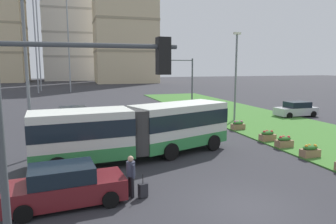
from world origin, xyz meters
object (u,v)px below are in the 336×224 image
Objects in this scene: car_navy_sedan at (74,115)px; flower_planter_4 at (238,125)px; pedestrian_crossing at (131,173)px; streetlight_median at (236,73)px; traffic_light_far_right at (184,77)px; apartment_tower_westcentre at (71,24)px; car_silver_hatch at (296,109)px; streetlight_left at (27,71)px; apartment_tower_centre at (124,7)px; car_maroon_sedan at (66,186)px; flower_planter_3 at (268,136)px; rolling_suitcase at (143,190)px; flower_planter_2 at (284,142)px; articulated_bus at (138,130)px; traffic_light_near_left at (64,128)px; flower_planter_1 at (310,151)px.

flower_planter_4 is (12.98, -7.39, -0.33)m from car_navy_sedan.
pedestrian_crossing is 19.55m from streetlight_median.
flower_planter_4 is (10.95, 10.33, -0.58)m from pedestrian_crossing.
traffic_light_far_right is (-1.38, 9.32, 3.72)m from flower_planter_4.
traffic_light_far_right is 0.73× the size of streetlight_median.
traffic_light_far_right is at bearing -83.19° from apartment_tower_westcentre.
pedestrian_crossing is at bearing -144.30° from car_silver_hatch.
streetlight_left is at bearing -162.93° from car_silver_hatch.
car_navy_sedan is at bearing -103.66° from apartment_tower_centre.
car_maroon_sedan is 0.11× the size of apartment_tower_westcentre.
car_maroon_sedan is 14.85m from flower_planter_3.
rolling_suitcase is 89.82m from apartment_tower_centre.
articulated_bus is at bearing 175.18° from flower_planter_2.
car_navy_sedan is 73.30m from apartment_tower_centre.
streetlight_left is (-15.44, 2.53, 4.59)m from flower_planter_2.
car_navy_sedan is at bearing 96.55° from pedestrian_crossing.
car_silver_hatch is 0.74× the size of traffic_light_near_left.
car_silver_hatch is 12.39m from traffic_light_far_right.
apartment_tower_centre is at bearing 80.78° from articulated_bus.
flower_planter_1 is at bearing -90.00° from flower_planter_4.
traffic_light_near_left is 0.97× the size of traffic_light_far_right.
apartment_tower_westcentre reaches higher than car_navy_sedan.
rolling_suitcase reaches higher than flower_planter_2.
articulated_bus reaches higher than flower_planter_1.
flower_planter_3 is 0.19× the size of traffic_light_near_left.
car_navy_sedan is 94.58m from apartment_tower_westcentre.
traffic_light_far_right is (12.10, 19.59, 3.40)m from car_maroon_sedan.
streetlight_left is at bearing -103.56° from apartment_tower_centre.
apartment_tower_westcentre is 0.88× the size of apartment_tower_centre.
articulated_bus reaches higher than car_navy_sedan.
flower_planter_4 is at bearing 37.31° from car_maroon_sedan.
articulated_bus is 5.50m from pedestrian_crossing.
apartment_tower_centre reaches higher than car_maroon_sedan.
flower_planter_4 is (13.48, 10.28, -0.33)m from car_maroon_sedan.
car_navy_sedan is (-3.44, 12.44, -0.90)m from articulated_bus.
flower_planter_4 is 0.12× the size of streetlight_left.
flower_planter_1 is 1.00× the size of flower_planter_4.
car_silver_hatch is at bearing 26.27° from articulated_bus.
traffic_light_far_right is at bearing 98.45° from flower_planter_4.
car_silver_hatch is 74.58m from apartment_tower_centre.
streetlight_median is (1.90, 12.10, 4.23)m from flower_planter_1.
articulated_bus reaches higher than flower_planter_4.
rolling_suitcase is at bearing -55.56° from streetlight_left.
apartment_tower_centre is at bearing 79.56° from traffic_light_near_left.
streetlight_median reaches higher than car_maroon_sedan.
flower_planter_3 is (0.00, 1.79, 0.00)m from flower_planter_2.
flower_planter_1 is 16.82m from streetlight_left.
car_navy_sedan reaches higher than flower_planter_3.
streetlight_median reaches higher than traffic_light_near_left.
traffic_light_far_right is at bearing 65.33° from rolling_suitcase.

